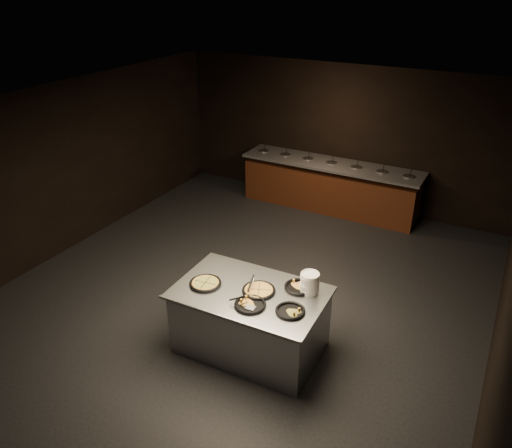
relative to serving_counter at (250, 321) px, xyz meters
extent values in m
cube|color=black|center=(-0.68, 1.03, -0.44)|extent=(7.00, 8.00, 0.01)
cube|color=black|center=(-0.68, 1.03, 2.47)|extent=(7.00, 8.00, 0.01)
cube|color=black|center=(-0.68, 5.04, 1.02)|extent=(7.00, 0.01, 2.90)
cube|color=black|center=(-4.19, 1.03, 1.02)|extent=(0.01, 8.00, 2.90)
cube|color=#562314|center=(-0.68, 4.61, 0.00)|extent=(3.60, 0.75, 0.85)
cube|color=#57565B|center=(-0.68, 4.61, 0.54)|extent=(3.70, 0.83, 0.05)
cube|color=#37160C|center=(-0.68, 4.61, -0.39)|extent=(3.60, 0.69, 0.08)
cylinder|color=#B1B3B8|center=(-2.23, 4.61, 0.55)|extent=(0.22, 0.22, 0.08)
cylinder|color=#548033|center=(-2.23, 4.61, 0.57)|extent=(0.19, 0.19, 0.02)
cylinder|color=black|center=(-2.20, 4.59, 0.66)|extent=(0.04, 0.10, 0.19)
cylinder|color=#B1B3B8|center=(-1.72, 4.61, 0.55)|extent=(0.22, 0.22, 0.08)
cylinder|color=#548033|center=(-1.72, 4.61, 0.57)|extent=(0.19, 0.19, 0.02)
cylinder|color=black|center=(-1.69, 4.59, 0.66)|extent=(0.04, 0.10, 0.19)
cylinder|color=#B1B3B8|center=(-1.20, 4.61, 0.55)|extent=(0.22, 0.22, 0.08)
cylinder|color=#548033|center=(-1.20, 4.61, 0.57)|extent=(0.19, 0.19, 0.02)
cylinder|color=black|center=(-1.17, 4.59, 0.66)|extent=(0.04, 0.10, 0.19)
cylinder|color=#B1B3B8|center=(-0.68, 4.61, 0.55)|extent=(0.22, 0.22, 0.08)
cylinder|color=#548033|center=(-0.68, 4.61, 0.57)|extent=(0.19, 0.19, 0.02)
cylinder|color=black|center=(-0.65, 4.59, 0.66)|extent=(0.04, 0.10, 0.19)
cylinder|color=#B1B3B8|center=(-0.17, 4.61, 0.55)|extent=(0.22, 0.22, 0.08)
cylinder|color=#548033|center=(-0.17, 4.61, 0.57)|extent=(0.19, 0.19, 0.02)
cylinder|color=black|center=(-0.14, 4.59, 0.66)|extent=(0.04, 0.10, 0.19)
cylinder|color=#B1B3B8|center=(0.35, 4.61, 0.55)|extent=(0.22, 0.22, 0.08)
cylinder|color=#548033|center=(0.35, 4.61, 0.57)|extent=(0.19, 0.19, 0.02)
cylinder|color=black|center=(0.38, 4.59, 0.66)|extent=(0.04, 0.10, 0.19)
cylinder|color=#B1B3B8|center=(0.87, 4.61, 0.55)|extent=(0.22, 0.22, 0.08)
cylinder|color=#548033|center=(0.87, 4.61, 0.57)|extent=(0.19, 0.19, 0.02)
cylinder|color=black|center=(0.90, 4.59, 0.66)|extent=(0.04, 0.10, 0.19)
cube|color=#B1B3B8|center=(0.00, 0.00, -0.03)|extent=(1.84, 1.15, 0.81)
cube|color=#B1B3B8|center=(0.00, 0.00, 0.45)|extent=(1.92, 1.24, 0.04)
cylinder|color=#B1B3B8|center=(0.00, -0.59, 0.45)|extent=(1.89, 0.10, 0.04)
cylinder|color=white|center=(0.66, 0.34, 0.60)|extent=(0.24, 0.24, 0.27)
cylinder|color=black|center=(-0.58, -0.15, 0.48)|extent=(0.39, 0.39, 0.01)
torus|color=black|center=(-0.58, -0.15, 0.49)|extent=(0.41, 0.41, 0.04)
torus|color=#A87A2B|center=(-0.58, -0.15, 0.49)|extent=(0.35, 0.35, 0.03)
cylinder|color=#CCB451|center=(-0.58, -0.15, 0.49)|extent=(0.31, 0.31, 0.02)
cube|color=black|center=(-0.58, -0.15, 0.50)|extent=(0.05, 0.31, 0.00)
cube|color=black|center=(-0.58, -0.15, 0.50)|extent=(0.31, 0.05, 0.00)
cylinder|color=black|center=(0.10, 0.04, 0.48)|extent=(0.40, 0.40, 0.01)
torus|color=black|center=(0.10, 0.04, 0.49)|extent=(0.42, 0.42, 0.04)
torus|color=#A87A2B|center=(0.10, 0.04, 0.49)|extent=(0.36, 0.36, 0.03)
cylinder|color=gold|center=(0.10, 0.04, 0.49)|extent=(0.32, 0.32, 0.02)
cube|color=black|center=(0.10, 0.04, 0.50)|extent=(0.13, 0.30, 0.00)
cube|color=black|center=(0.10, 0.04, 0.50)|extent=(0.30, 0.13, 0.00)
cylinder|color=black|center=(0.51, 0.35, 0.48)|extent=(0.35, 0.35, 0.01)
torus|color=black|center=(0.51, 0.35, 0.49)|extent=(0.38, 0.38, 0.04)
cylinder|color=black|center=(0.15, -0.27, 0.48)|extent=(0.36, 0.36, 0.01)
torus|color=black|center=(0.15, -0.27, 0.49)|extent=(0.39, 0.39, 0.04)
cylinder|color=black|center=(0.62, -0.15, 0.48)|extent=(0.33, 0.33, 0.01)
torus|color=black|center=(0.62, -0.15, 0.49)|extent=(0.36, 0.36, 0.04)
cube|color=#B1B3B8|center=(-0.04, 0.19, 0.49)|extent=(0.12, 0.14, 0.00)
cylinder|color=black|center=(0.00, 0.02, 0.58)|extent=(0.06, 0.22, 0.14)
cylinder|color=#B1B3B8|center=(-0.02, 0.11, 0.53)|extent=(0.03, 0.11, 0.09)
cube|color=#B1B3B8|center=(0.18, -0.32, 0.49)|extent=(0.12, 0.10, 0.00)
cylinder|color=black|center=(0.01, -0.34, 0.58)|extent=(0.22, 0.04, 0.13)
cylinder|color=#B1B3B8|center=(0.10, -0.33, 0.52)|extent=(0.11, 0.02, 0.08)
camera|label=1|loc=(2.54, -4.52, 4.07)|focal=35.00mm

